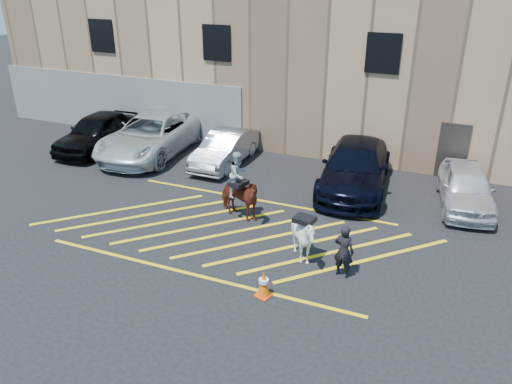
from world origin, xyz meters
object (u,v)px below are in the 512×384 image
at_px(car_silver_sedan, 225,149).
at_px(handler, 344,251).
at_px(car_blue_suv, 355,166).
at_px(traffic_cone, 264,283).
at_px(car_black_suv, 98,132).
at_px(mounted_bay, 239,192).
at_px(car_white_suv, 466,187).
at_px(car_white_pickup, 152,135).
at_px(saddled_white, 304,237).

distance_m(car_silver_sedan, handler, 8.98).
bearing_deg(car_blue_suv, traffic_cone, -100.21).
distance_m(car_black_suv, traffic_cone, 13.24).
bearing_deg(mounted_bay, car_white_suv, 29.08).
height_order(mounted_bay, traffic_cone, mounted_bay).
height_order(car_black_suv, car_white_pickup, car_white_pickup).
distance_m(car_silver_sedan, car_white_suv, 9.37).
bearing_deg(saddled_white, car_white_pickup, 146.31).
distance_m(car_blue_suv, mounted_bay, 4.94).
relative_size(car_black_suv, handler, 3.16).
bearing_deg(car_white_pickup, mounted_bay, -37.76).
height_order(car_white_suv, saddled_white, saddled_white).
bearing_deg(car_blue_suv, saddled_white, -97.78).
bearing_deg(car_silver_sedan, handler, -43.51).
distance_m(car_white_pickup, car_white_suv, 12.88).
height_order(car_white_suv, mounted_bay, mounted_bay).
xyz_separation_m(handler, mounted_bay, (-3.95, 1.98, 0.18)).
relative_size(car_white_suv, traffic_cone, 5.70).
relative_size(car_white_suv, handler, 2.76).
xyz_separation_m(car_white_pickup, handler, (10.00, -6.17, -0.11)).
distance_m(car_white_suv, handler, 6.46).
bearing_deg(car_white_suv, mounted_bay, -158.70).
relative_size(mounted_bay, traffic_cone, 3.17).
distance_m(car_white_pickup, saddled_white, 10.55).
relative_size(saddled_white, traffic_cone, 2.03).
height_order(car_silver_sedan, car_white_suv, car_white_suv).
bearing_deg(handler, car_blue_suv, -71.27).
xyz_separation_m(car_blue_suv, mounted_bay, (-2.97, -3.94, 0.10)).
xyz_separation_m(car_white_pickup, car_silver_sedan, (3.51, 0.04, -0.18)).
relative_size(car_silver_sedan, saddled_white, 2.80).
xyz_separation_m(car_black_suv, car_white_suv, (15.48, 0.04, -0.10)).
distance_m(car_black_suv, car_white_pickup, 2.64).
xyz_separation_m(car_black_suv, mounted_bay, (8.65, -3.75, 0.12)).
relative_size(handler, saddled_white, 1.02).
bearing_deg(handler, traffic_cone, 55.00).
distance_m(car_blue_suv, handler, 6.01).
xyz_separation_m(car_white_pickup, car_blue_suv, (9.02, -0.24, -0.03)).
bearing_deg(car_black_suv, car_silver_sedan, 2.01).
bearing_deg(car_blue_suv, car_white_suv, -7.55).
bearing_deg(car_black_suv, saddled_white, -27.94).
xyz_separation_m(car_white_pickup, mounted_bay, (6.05, -4.19, 0.08)).
bearing_deg(car_white_pickup, handler, -34.75).
height_order(car_white_pickup, traffic_cone, car_white_pickup).
distance_m(car_silver_sedan, car_blue_suv, 5.51).
height_order(car_black_suv, mounted_bay, mounted_bay).
height_order(car_black_suv, car_white_suv, car_black_suv).
xyz_separation_m(car_black_suv, handler, (12.60, -5.74, -0.06)).
distance_m(handler, saddled_white, 1.26).
xyz_separation_m(car_black_suv, saddled_white, (11.38, -5.42, -0.07)).
relative_size(car_black_suv, car_white_pickup, 0.77).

